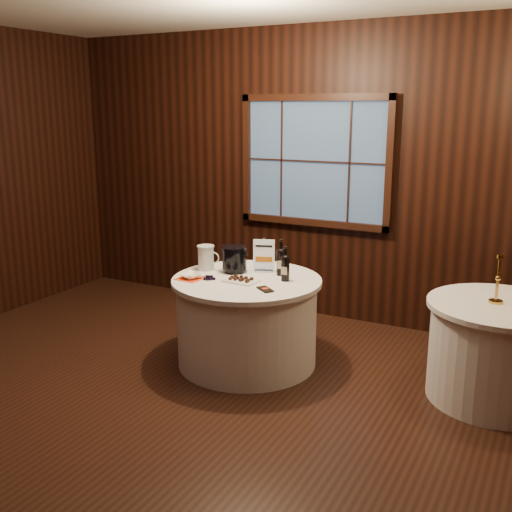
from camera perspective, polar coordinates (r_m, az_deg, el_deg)
The scene contains 15 objects.
ground at distance 4.60m, azimuth -7.04°, elevation -14.51°, with size 6.00×6.00×0.00m, color black.
back_wall at distance 6.27m, azimuth 5.68°, elevation 8.02°, with size 6.00×0.10×3.00m.
main_table at distance 5.22m, azimuth -0.87°, elevation -6.20°, with size 1.28×1.28×0.77m.
side_table at distance 4.95m, azimuth 21.96°, elevation -8.43°, with size 1.08×1.08×0.77m.
sign_stand at distance 5.28m, azimuth 0.74°, elevation -0.42°, with size 0.18×0.14×0.30m.
port_bottle_left at distance 5.17m, azimuth 2.40°, elevation -0.36°, with size 0.08×0.09×0.32m.
port_bottle_right at distance 5.01m, azimuth 2.81°, elevation -0.96°, with size 0.07×0.08×0.30m.
ice_bucket at distance 5.27m, azimuth -2.08°, elevation -0.27°, with size 0.23×0.23×0.23m.
chocolate_plate at distance 5.00m, azimuth -1.45°, elevation -2.30°, with size 0.29×0.21×0.04m.
chocolate_box at distance 4.78m, azimuth 0.87°, elevation -3.19°, with size 0.16×0.08×0.01m, color black.
grape_bunch at distance 5.06m, azimuth -4.54°, elevation -2.11°, with size 0.17×0.09×0.04m.
glass_pitcher at distance 5.37m, azimuth -4.78°, elevation -0.15°, with size 0.20×0.16×0.22m.
orange_napkin at distance 5.13m, azimuth -6.23°, elevation -2.14°, with size 0.21×0.21×0.00m, color #FE4415.
cracker_bowl at distance 5.12m, azimuth -6.24°, elevation -1.91°, with size 0.16×0.16×0.04m, color white.
brass_candlestick at distance 4.79m, azimuth 21.99°, elevation -2.62°, with size 0.10×0.10×0.37m.
Camera 1 is at (2.36, -3.29, 2.19)m, focal length 42.00 mm.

